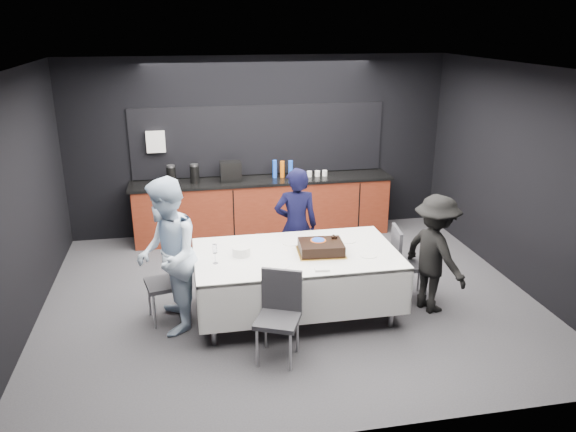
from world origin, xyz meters
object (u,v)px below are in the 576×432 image
(chair_right, at_px, (404,258))
(party_table, at_px, (296,263))
(person_left, at_px, (167,256))
(plate_stack, at_px, (241,251))
(chair_left, at_px, (172,276))
(cake_assembly, at_px, (321,247))
(chair_near, at_px, (279,309))
(person_right, at_px, (435,254))
(champagne_flute, at_px, (215,250))
(person_center, at_px, (296,226))

(chair_right, bearing_deg, party_table, -174.27)
(party_table, distance_m, person_left, 1.47)
(plate_stack, height_order, chair_left, chair_left)
(party_table, bearing_deg, chair_left, 173.46)
(person_left, bearing_deg, cake_assembly, 88.49)
(cake_assembly, distance_m, chair_right, 1.17)
(chair_near, height_order, person_right, person_right)
(party_table, xyz_separation_m, champagne_flute, (-0.93, -0.13, 0.30))
(chair_left, distance_m, person_center, 1.76)
(cake_assembly, xyz_separation_m, plate_stack, (-0.90, 0.10, -0.02))
(plate_stack, distance_m, person_left, 0.82)
(champagne_flute, distance_m, chair_left, 0.70)
(person_right, bearing_deg, person_center, 35.13)
(chair_right, height_order, chair_near, same)
(chair_left, relative_size, chair_right, 1.00)
(chair_right, relative_size, chair_near, 1.00)
(cake_assembly, bearing_deg, party_table, 166.30)
(chair_near, xyz_separation_m, person_left, (-1.10, 0.78, 0.34))
(plate_stack, relative_size, person_center, 0.13)
(party_table, distance_m, plate_stack, 0.66)
(chair_right, bearing_deg, person_center, 149.50)
(cake_assembly, height_order, plate_stack, cake_assembly)
(cake_assembly, bearing_deg, person_right, -5.52)
(chair_right, distance_m, chair_near, 1.99)
(person_left, bearing_deg, plate_stack, 95.42)
(party_table, xyz_separation_m, plate_stack, (-0.63, 0.04, 0.19))
(person_center, bearing_deg, chair_left, 26.98)
(chair_left, bearing_deg, chair_near, -42.92)
(chair_right, distance_m, person_right, 0.44)
(cake_assembly, distance_m, champagne_flute, 1.21)
(champagne_flute, bearing_deg, chair_left, 148.90)
(cake_assembly, xyz_separation_m, person_right, (1.34, -0.13, -0.13))
(champagne_flute, height_order, person_right, person_right)
(cake_assembly, height_order, person_left, person_left)
(plate_stack, bearing_deg, person_center, 45.54)
(person_left, relative_size, person_right, 1.22)
(chair_near, xyz_separation_m, person_right, (1.96, 0.64, 0.18))
(chair_near, distance_m, person_left, 1.39)
(party_table, bearing_deg, person_center, 78.46)
(champagne_flute, distance_m, chair_near, 1.00)
(person_center, relative_size, person_left, 0.89)
(person_right, bearing_deg, chair_left, 64.46)
(plate_stack, height_order, chair_right, chair_right)
(chair_right, relative_size, person_center, 0.60)
(person_center, bearing_deg, party_table, 82.01)
(cake_assembly, relative_size, chair_left, 0.61)
(chair_left, relative_size, person_center, 0.60)
(champagne_flute, height_order, person_left, person_left)
(party_table, xyz_separation_m, person_center, (0.17, 0.85, 0.14))
(chair_near, bearing_deg, champagne_flute, 129.74)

